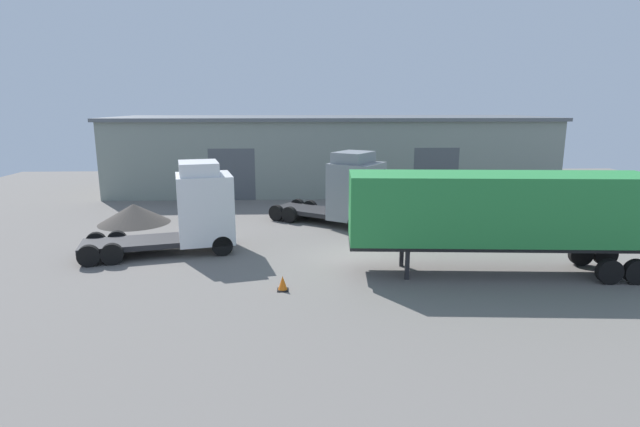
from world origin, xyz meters
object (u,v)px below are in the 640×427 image
tractor_unit_grey (349,191)px  traffic_cone (283,284)px  gravel_pile (134,214)px  tractor_unit_white (194,210)px  container_trailer_white (499,211)px

tractor_unit_grey → traffic_cone: tractor_unit_grey is taller
tractor_unit_grey → gravel_pile: tractor_unit_grey is taller
tractor_unit_white → tractor_unit_grey: 8.73m
tractor_unit_white → tractor_unit_grey: size_ratio=1.06×
tractor_unit_white → container_trailer_white: 13.04m
tractor_unit_grey → traffic_cone: bearing=-75.6°
container_trailer_white → traffic_cone: size_ratio=21.15×
container_trailer_white → traffic_cone: container_trailer_white is taller
tractor_unit_white → container_trailer_white: bearing=-30.4°
container_trailer_white → tractor_unit_grey: tractor_unit_grey is taller
tractor_unit_grey → traffic_cone: (-3.37, -9.69, -1.67)m
gravel_pile → traffic_cone: bearing=-51.2°
container_trailer_white → tractor_unit_grey: (-5.01, 8.18, -0.62)m
tractor_unit_white → traffic_cone: bearing=-65.6°
gravel_pile → tractor_unit_grey: bearing=-5.2°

